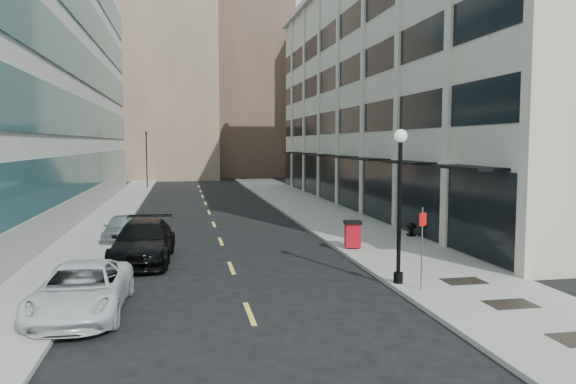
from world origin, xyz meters
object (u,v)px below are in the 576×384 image
object	(u,v)px
car_white_van	(82,290)
urn_planter	(411,228)
lamppost	(400,191)
sign_post	(422,238)
car_silver_sedan	(122,228)
trash_bin	(353,233)
traffic_signal	(146,135)
car_black_pickup	(143,242)

from	to	relation	value
car_white_van	urn_planter	bearing A→B (deg)	37.02
lamppost	sign_post	distance (m)	1.75
car_silver_sedan	lamppost	bearing A→B (deg)	-44.14
trash_bin	urn_planter	xyz separation A→B (m)	(3.92, 2.58, -0.25)
car_silver_sedan	urn_planter	distance (m)	14.54
car_silver_sedan	lamppost	xyz separation A→B (m)	(10.10, -11.02, 2.60)
car_silver_sedan	trash_bin	size ratio (longest dim) A/B	3.18
trash_bin	traffic_signal	bearing A→B (deg)	115.54
car_silver_sedan	trash_bin	bearing A→B (deg)	-20.41
urn_planter	lamppost	bearing A→B (deg)	-115.57
car_black_pickup	trash_bin	world-z (taller)	car_black_pickup
lamppost	sign_post	xyz separation A→B (m)	(0.41, -0.95, -1.41)
traffic_signal	car_black_pickup	xyz separation A→B (m)	(2.06, -38.17, -4.88)
car_white_van	car_black_pickup	distance (m)	7.18
lamppost	urn_planter	size ratio (longest dim) A/B	7.75
car_black_pickup	urn_planter	size ratio (longest dim) A/B	8.43
car_silver_sedan	urn_planter	xyz separation A→B (m)	(14.40, -2.03, -0.10)
sign_post	car_black_pickup	bearing A→B (deg)	119.50
traffic_signal	car_silver_sedan	world-z (taller)	traffic_signal
car_black_pickup	car_silver_sedan	bearing A→B (deg)	107.56
sign_post	urn_planter	distance (m)	10.75
traffic_signal	car_white_van	world-z (taller)	traffic_signal
traffic_signal	car_white_van	xyz separation A→B (m)	(0.81, -45.24, -5.00)
car_white_van	sign_post	xyz separation A→B (m)	(10.40, 0.29, 1.13)
traffic_signal	car_black_pickup	bearing A→B (deg)	-86.91
traffic_signal	sign_post	world-z (taller)	traffic_signal
traffic_signal	trash_bin	distance (m)	39.53
traffic_signal	car_silver_sedan	distance (m)	33.37
traffic_signal	sign_post	size ratio (longest dim) A/B	2.61
urn_planter	car_black_pickup	bearing A→B (deg)	-166.39
car_silver_sedan	car_black_pickup	bearing A→B (deg)	-71.95
car_black_pickup	sign_post	distance (m)	11.43
car_white_van	trash_bin	bearing A→B (deg)	37.80
car_black_pickup	urn_planter	world-z (taller)	car_black_pickup
car_black_pickup	trash_bin	bearing A→B (deg)	6.46
traffic_signal	urn_planter	distance (m)	38.48
car_white_van	car_black_pickup	world-z (taller)	car_black_pickup
car_white_van	sign_post	size ratio (longest dim) A/B	1.94
car_silver_sedan	sign_post	distance (m)	15.97
car_black_pickup	car_silver_sedan	distance (m)	5.37
traffic_signal	urn_planter	bearing A→B (deg)	-66.67
lamppost	car_silver_sedan	bearing A→B (deg)	132.50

